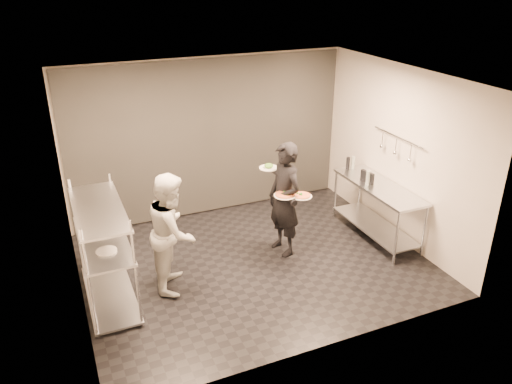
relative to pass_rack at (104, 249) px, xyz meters
name	(u,v)px	position (x,y,z in m)	size (l,w,h in m)	color
room_shell	(226,153)	(2.15, 1.18, 0.63)	(5.00, 4.00, 2.80)	black
pass_rack	(104,249)	(0.00, 0.00, 0.00)	(0.60, 1.60, 1.50)	silver
prep_counter	(377,202)	(4.33, 0.00, -0.14)	(0.60, 1.80, 0.92)	silver
utensil_rail	(396,146)	(4.58, 0.00, 0.78)	(0.07, 1.20, 0.31)	silver
waiter	(284,200)	(2.71, 0.17, 0.13)	(0.66, 0.43, 1.80)	black
chef	(173,231)	(0.92, -0.03, 0.07)	(0.82, 0.64, 1.69)	beige
pizza_plate_near	(285,195)	(2.63, 0.00, 0.29)	(0.33, 0.33, 0.05)	white
pizza_plate_far	(302,196)	(2.87, -0.08, 0.27)	(0.30, 0.30, 0.05)	white
salad_plate	(269,167)	(2.59, 0.50, 0.57)	(0.30, 0.30, 0.07)	white
pos_monitor	(367,177)	(4.21, 0.18, 0.25)	(0.05, 0.26, 0.19)	black
bottle_green	(368,178)	(4.17, 0.11, 0.27)	(0.07, 0.07, 0.24)	gray
bottle_clear	(353,162)	(4.35, 0.80, 0.26)	(0.07, 0.07, 0.22)	gray
bottle_dark	(348,163)	(4.24, 0.80, 0.26)	(0.06, 0.06, 0.22)	black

